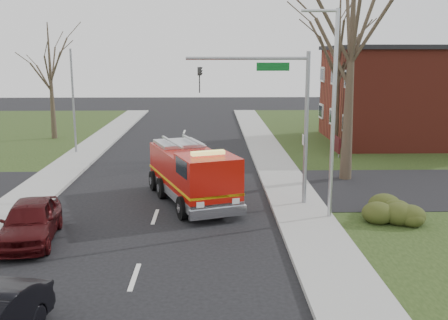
{
  "coord_description": "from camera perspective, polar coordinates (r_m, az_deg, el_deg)",
  "views": [
    {
      "loc": [
        2.39,
        -21.01,
        6.73
      ],
      "look_at": [
        2.93,
        2.03,
        2.0
      ],
      "focal_mm": 42.0,
      "sensor_mm": 36.0,
      "label": 1
    }
  ],
  "objects": [
    {
      "name": "traffic_signal_mast",
      "position": [
        22.78,
        5.81,
        6.44
      ],
      "size": [
        5.29,
        0.18,
        6.8
      ],
      "color": "gray",
      "rests_on": "ground"
    },
    {
      "name": "fire_engine",
      "position": [
        23.83,
        -3.44,
        -1.71
      ],
      "size": [
        4.52,
        7.27,
        2.77
      ],
      "rotation": [
        0.0,
        0.0,
        0.34
      ],
      "color": "#AE0F08",
      "rests_on": "ground"
    },
    {
      "name": "utility_pole_far",
      "position": [
        36.34,
        -16.08,
        6.05
      ],
      "size": [
        0.14,
        0.14,
        7.0
      ],
      "primitive_type": "cylinder",
      "color": "gray",
      "rests_on": "ground"
    },
    {
      "name": "sidewalk_right",
      "position": [
        22.37,
        8.57,
        -5.85
      ],
      "size": [
        2.4,
        80.0,
        0.15
      ],
      "primitive_type": "cube",
      "color": "#9B9B96",
      "rests_on": "ground"
    },
    {
      "name": "health_center_sign",
      "position": [
        34.97,
        12.09,
        1.71
      ],
      "size": [
        0.12,
        2.0,
        1.4
      ],
      "color": "#430F13",
      "rests_on": "ground"
    },
    {
      "name": "parked_car_maroon",
      "position": [
        20.3,
        -20.34,
        -6.24
      ],
      "size": [
        2.37,
        4.69,
        1.53
      ],
      "primitive_type": "imported",
      "rotation": [
        0.0,
        0.0,
        0.13
      ],
      "color": "#37080A",
      "rests_on": "ground"
    },
    {
      "name": "bare_tree_left",
      "position": [
        42.86,
        -18.41,
        9.46
      ],
      "size": [
        4.5,
        4.5,
        9.0
      ],
      "color": "#31251D",
      "rests_on": "ground"
    },
    {
      "name": "bare_tree_near",
      "position": [
        27.94,
        13.74,
        12.68
      ],
      "size": [
        6.0,
        6.0,
        12.0
      ],
      "color": "#31251D",
      "rests_on": "ground"
    },
    {
      "name": "hedge_corner",
      "position": [
        21.95,
        16.31,
        -5.15
      ],
      "size": [
        2.8,
        2.0,
        0.9
      ],
      "primitive_type": "ellipsoid",
      "color": "#2F3B15",
      "rests_on": "lawn_right"
    },
    {
      "name": "streetlight_pole",
      "position": [
        21.17,
        11.69,
        5.45
      ],
      "size": [
        1.48,
        0.16,
        8.4
      ],
      "color": "#B7BABF",
      "rests_on": "ground"
    },
    {
      "name": "brick_building",
      "position": [
        42.51,
        21.81,
        6.63
      ],
      "size": [
        15.4,
        10.4,
        7.25
      ],
      "color": "maroon",
      "rests_on": "ground"
    },
    {
      "name": "ground",
      "position": [
        22.19,
        -7.5,
        -6.16
      ],
      "size": [
        120.0,
        120.0,
        0.0
      ],
      "primitive_type": "plane",
      "color": "black",
      "rests_on": "ground"
    },
    {
      "name": "bare_tree_far",
      "position": [
        37.03,
        12.33,
        10.96
      ],
      "size": [
        5.25,
        5.25,
        10.5
      ],
      "color": "#31251D",
      "rests_on": "ground"
    },
    {
      "name": "sidewalk_left",
      "position": [
        23.65,
        -22.69,
        -5.67
      ],
      "size": [
        2.4,
        80.0,
        0.15
      ],
      "primitive_type": "cube",
      "color": "#9B9B96",
      "rests_on": "ground"
    }
  ]
}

